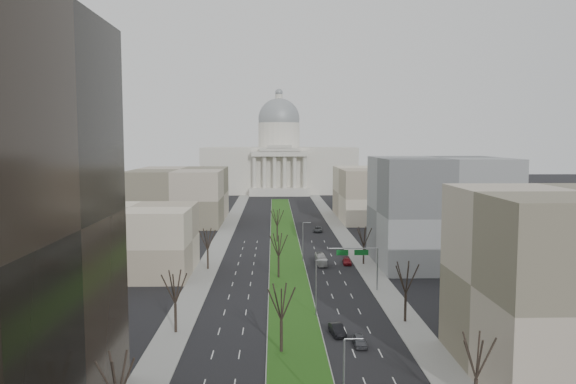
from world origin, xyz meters
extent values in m
plane|color=black|center=(0.00, 120.00, 0.00)|extent=(600.00, 600.00, 0.00)
cube|color=#999993|center=(0.00, 119.00, 0.07)|extent=(8.00, 222.00, 0.15)
cube|color=#144C14|center=(0.00, 119.00, 0.17)|extent=(7.70, 221.70, 0.06)
cube|color=gray|center=(-17.50, 95.00, 0.07)|extent=(5.00, 330.00, 0.15)
cube|color=gray|center=(17.50, 95.00, 0.07)|extent=(5.00, 330.00, 0.15)
cube|color=beige|center=(0.00, 270.00, 12.00)|extent=(80.00, 40.00, 24.00)
cube|color=beige|center=(0.00, 247.00, 2.00)|extent=(30.00, 6.00, 4.00)
cube|color=beige|center=(0.00, 247.00, 21.00)|extent=(28.00, 5.00, 2.50)
cube|color=beige|center=(0.00, 247.00, 23.00)|extent=(20.00, 5.00, 1.80)
cube|color=beige|center=(0.00, 247.00, 24.60)|extent=(12.00, 5.00, 1.60)
cylinder|color=beige|center=(0.00, 270.00, 30.00)|extent=(22.00, 22.00, 14.00)
sphere|color=gray|center=(0.00, 270.00, 39.00)|extent=(22.00, 22.00, 22.00)
cylinder|color=beige|center=(0.00, 270.00, 50.00)|extent=(4.00, 4.00, 4.00)
sphere|color=gray|center=(0.00, 270.00, 53.00)|extent=(4.00, 4.00, 4.00)
cylinder|color=beige|center=(-12.50, 247.00, 12.00)|extent=(2.00, 2.00, 16.00)
cylinder|color=beige|center=(-7.50, 247.00, 12.00)|extent=(2.00, 2.00, 16.00)
cylinder|color=beige|center=(-2.50, 247.00, 12.00)|extent=(2.00, 2.00, 16.00)
cylinder|color=beige|center=(2.50, 247.00, 12.00)|extent=(2.00, 2.00, 16.00)
cylinder|color=beige|center=(7.50, 247.00, 12.00)|extent=(2.00, 2.00, 16.00)
cylinder|color=beige|center=(12.50, 247.00, 12.00)|extent=(2.00, 2.00, 16.00)
cube|color=tan|center=(-33.00, 85.00, 7.00)|extent=(26.00, 22.00, 14.00)
cube|color=slate|center=(34.00, 92.00, 12.00)|extent=(28.00, 26.00, 24.00)
cube|color=#78705C|center=(-35.00, 160.00, 9.00)|extent=(30.00, 40.00, 18.00)
cube|color=tan|center=(35.00, 165.00, 9.00)|extent=(30.00, 40.00, 18.00)
cylinder|color=black|center=(-17.20, 48.00, 2.16)|extent=(0.40, 0.40, 4.32)
cylinder|color=black|center=(-17.20, 88.00, 2.11)|extent=(0.40, 0.40, 4.22)
cylinder|color=black|center=(17.20, 52.00, 2.21)|extent=(0.40, 0.40, 4.42)
cylinder|color=black|center=(17.20, 92.00, 2.02)|extent=(0.40, 0.40, 4.03)
cylinder|color=black|center=(-2.00, 40.00, 2.16)|extent=(0.40, 0.40, 4.32)
cylinder|color=black|center=(-2.00, 80.00, 2.16)|extent=(0.40, 0.40, 4.32)
cylinder|color=black|center=(-2.00, 120.00, 2.16)|extent=(0.40, 0.40, 4.32)
cylinder|color=gray|center=(4.60, 20.00, 9.10)|extent=(1.80, 0.12, 0.12)
cylinder|color=gray|center=(3.70, 55.00, 4.50)|extent=(0.20, 0.20, 9.00)
cylinder|color=gray|center=(4.60, 55.00, 9.10)|extent=(1.80, 0.12, 0.12)
cylinder|color=gray|center=(3.70, 95.00, 4.50)|extent=(0.20, 0.20, 9.00)
cylinder|color=gray|center=(4.60, 95.00, 9.10)|extent=(1.80, 0.12, 0.12)
cylinder|color=gray|center=(16.20, 70.00, 4.00)|extent=(0.24, 0.24, 8.00)
cylinder|color=gray|center=(11.70, 70.00, 8.00)|extent=(9.00, 0.18, 0.18)
cube|color=#0C591E|center=(13.20, 70.08, 7.20)|extent=(2.60, 0.08, 1.00)
cube|color=#0C591E|center=(9.70, 70.08, 7.20)|extent=(2.20, 0.08, 1.00)
imported|color=#4A4C52|center=(8.70, 42.22, 0.72)|extent=(1.74, 4.25, 1.44)
imported|color=black|center=(6.10, 46.56, 0.78)|extent=(2.30, 4.90, 1.55)
imported|color=maroon|center=(13.50, 92.22, 0.66)|extent=(2.07, 4.63, 1.32)
imported|color=#4D5054|center=(10.52, 137.00, 0.75)|extent=(3.09, 5.63, 1.49)
imported|color=#BEBEBE|center=(7.61, 92.24, 1.14)|extent=(2.15, 8.23, 2.28)
camera|label=1|loc=(-2.97, -31.45, 27.90)|focal=35.00mm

